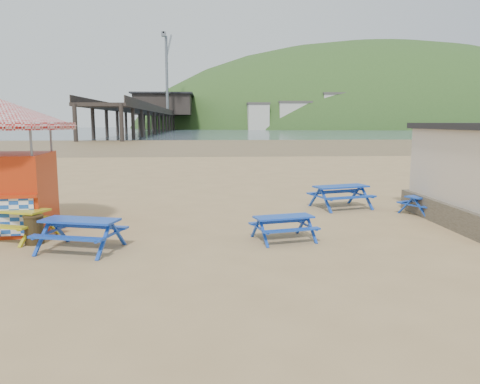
{
  "coord_description": "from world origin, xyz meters",
  "views": [
    {
      "loc": [
        -0.37,
        -12.98,
        3.18
      ],
      "look_at": [
        0.64,
        1.5,
        1.0
      ],
      "focal_mm": 35.0,
      "sensor_mm": 36.0,
      "label": 1
    }
  ],
  "objects": [
    {
      "name": "ground",
      "position": [
        0.0,
        0.0,
        0.0
      ],
      "size": [
        400.0,
        400.0,
        0.0
      ],
      "primitive_type": "plane",
      "color": "tan",
      "rests_on": "ground"
    },
    {
      "name": "wet_sand",
      "position": [
        0.0,
        55.0,
        0.0
      ],
      "size": [
        400.0,
        400.0,
        0.0
      ],
      "primitive_type": "plane",
      "color": "olive",
      "rests_on": "ground"
    },
    {
      "name": "sea",
      "position": [
        0.0,
        170.0,
        0.01
      ],
      "size": [
        400.0,
        400.0,
        0.0
      ],
      "primitive_type": "plane",
      "color": "#435461",
      "rests_on": "ground"
    },
    {
      "name": "picnic_table_blue_b",
      "position": [
        4.56,
        3.87,
        0.42
      ],
      "size": [
        2.38,
        2.12,
        0.84
      ],
      "rotation": [
        0.0,
        0.0,
        0.29
      ],
      "color": "#0B3BAD",
      "rests_on": "ground"
    },
    {
      "name": "picnic_table_blue_c",
      "position": [
        7.22,
        2.53,
        0.33
      ],
      "size": [
        1.97,
        1.83,
        0.66
      ],
      "rotation": [
        0.0,
        0.0,
        0.45
      ],
      "color": "#0B3BAD",
      "rests_on": "ground"
    },
    {
      "name": "picnic_table_blue_d",
      "position": [
        -3.54,
        -1.39,
        0.4
      ],
      "size": [
        2.23,
        1.97,
        0.79
      ],
      "rotation": [
        0.0,
        0.0,
        -0.27
      ],
      "color": "#0B3BAD",
      "rests_on": "ground"
    },
    {
      "name": "picnic_table_blue_e",
      "position": [
        1.66,
        -0.73,
        0.33
      ],
      "size": [
        1.84,
        1.62,
        0.67
      ],
      "rotation": [
        0.0,
        0.0,
        0.24
      ],
      "color": "#0B3BAD",
      "rests_on": "ground"
    },
    {
      "name": "picnic_table_yellow",
      "position": [
        -5.72,
        -0.02,
        0.41
      ],
      "size": [
        2.4,
        2.17,
        0.83
      ],
      "rotation": [
        0.0,
        0.0,
        -0.35
      ],
      "color": "#A9920C",
      "rests_on": "ground"
    },
    {
      "name": "ice_cream_kiosk",
      "position": [
        -6.34,
        1.03,
        2.43
      ],
      "size": [
        4.68,
        4.68,
        3.86
      ],
      "rotation": [
        0.0,
        0.0,
        0.09
      ],
      "color": "#B62B0C",
      "rests_on": "ground"
    },
    {
      "name": "litter_bin",
      "position": [
        -4.94,
        -0.65,
        0.38
      ],
      "size": [
        0.51,
        0.51,
        0.75
      ],
      "color": "#352A15",
      "rests_on": "ground"
    },
    {
      "name": "pier",
      "position": [
        -17.99,
        178.23,
        5.46
      ],
      "size": [
        24.0,
        220.0,
        39.29
      ],
      "color": "black",
      "rests_on": "ground"
    },
    {
      "name": "headland_town",
      "position": [
        90.0,
        229.68,
        -9.91
      ],
      "size": [
        264.0,
        144.0,
        108.0
      ],
      "color": "#2D4C1E",
      "rests_on": "ground"
    }
  ]
}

